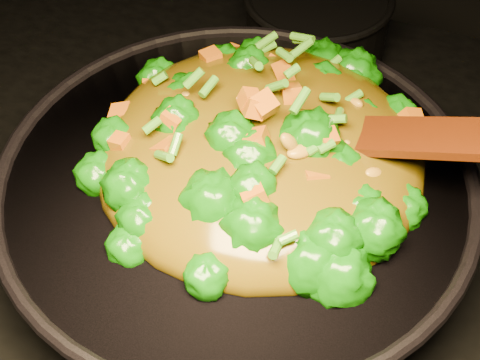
% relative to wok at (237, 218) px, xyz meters
% --- Properties ---
extents(wok, '(0.56, 0.56, 0.13)m').
position_rel_wok_xyz_m(wok, '(0.00, 0.00, 0.00)').
color(wok, black).
rests_on(wok, stovetop).
extents(stir_fry, '(0.40, 0.40, 0.11)m').
position_rel_wok_xyz_m(stir_fry, '(0.01, 0.03, 0.12)').
color(stir_fry, '#126307').
rests_on(stir_fry, wok).
extents(spatula, '(0.31, 0.08, 0.13)m').
position_rel_wok_xyz_m(spatula, '(0.13, 0.05, 0.12)').
color(spatula, '#341706').
rests_on(spatula, wok).
extents(back_pot, '(0.22, 0.22, 0.11)m').
position_rel_wok_xyz_m(back_pot, '(-0.02, 0.36, -0.01)').
color(back_pot, black).
rests_on(back_pot, stovetop).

